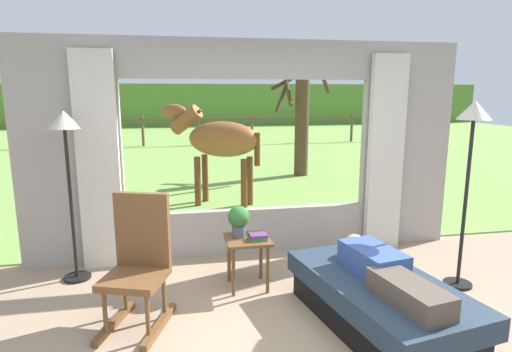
{
  "coord_description": "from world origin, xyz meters",
  "views": [
    {
      "loc": [
        -0.85,
        -2.71,
        1.96
      ],
      "look_at": [
        0.0,
        1.8,
        1.05
      ],
      "focal_mm": 29.95,
      "sensor_mm": 36.0,
      "label": 1
    }
  ],
  "objects_px": {
    "rocking_chair": "(139,262)",
    "pasture_tree": "(301,116)",
    "side_table": "(248,247)",
    "potted_plant": "(239,219)",
    "book_stack": "(258,237)",
    "horse": "(219,140)",
    "recliner_sofa": "(379,301)",
    "floor_lamp_right": "(472,138)",
    "floor_lamp_left": "(66,145)",
    "reclining_person": "(384,270)"
  },
  "relations": [
    {
      "from": "rocking_chair",
      "to": "book_stack",
      "type": "distance_m",
      "value": 1.19
    },
    {
      "from": "recliner_sofa",
      "to": "floor_lamp_right",
      "type": "distance_m",
      "value": 1.83
    },
    {
      "from": "rocking_chair",
      "to": "floor_lamp_left",
      "type": "height_order",
      "value": "floor_lamp_left"
    },
    {
      "from": "recliner_sofa",
      "to": "book_stack",
      "type": "xyz_separation_m",
      "value": [
        -0.87,
        0.86,
        0.33
      ]
    },
    {
      "from": "recliner_sofa",
      "to": "floor_lamp_right",
      "type": "relative_size",
      "value": 0.98
    },
    {
      "from": "potted_plant",
      "to": "side_table",
      "type": "bearing_deg",
      "value": -36.87
    },
    {
      "from": "book_stack",
      "to": "horse",
      "type": "height_order",
      "value": "horse"
    },
    {
      "from": "recliner_sofa",
      "to": "horse",
      "type": "height_order",
      "value": "horse"
    },
    {
      "from": "reclining_person",
      "to": "potted_plant",
      "type": "bearing_deg",
      "value": 124.84
    },
    {
      "from": "potted_plant",
      "to": "pasture_tree",
      "type": "distance_m",
      "value": 6.0
    },
    {
      "from": "horse",
      "to": "pasture_tree",
      "type": "xyz_separation_m",
      "value": [
        2.16,
        2.36,
        0.26
      ]
    },
    {
      "from": "rocking_chair",
      "to": "pasture_tree",
      "type": "distance_m",
      "value": 6.91
    },
    {
      "from": "side_table",
      "to": "potted_plant",
      "type": "height_order",
      "value": "potted_plant"
    },
    {
      "from": "floor_lamp_left",
      "to": "reclining_person",
      "type": "bearing_deg",
      "value": -28.93
    },
    {
      "from": "reclining_person",
      "to": "book_stack",
      "type": "height_order",
      "value": "reclining_person"
    },
    {
      "from": "floor_lamp_right",
      "to": "book_stack",
      "type": "bearing_deg",
      "value": 171.46
    },
    {
      "from": "potted_plant",
      "to": "floor_lamp_left",
      "type": "height_order",
      "value": "floor_lamp_left"
    },
    {
      "from": "side_table",
      "to": "floor_lamp_right",
      "type": "bearing_deg",
      "value": -9.81
    },
    {
      "from": "floor_lamp_right",
      "to": "pasture_tree",
      "type": "relative_size",
      "value": 0.63
    },
    {
      "from": "rocking_chair",
      "to": "floor_lamp_right",
      "type": "height_order",
      "value": "floor_lamp_right"
    },
    {
      "from": "recliner_sofa",
      "to": "side_table",
      "type": "xyz_separation_m",
      "value": [
        -0.97,
        0.93,
        0.21
      ]
    },
    {
      "from": "rocking_chair",
      "to": "side_table",
      "type": "bearing_deg",
      "value": 44.94
    },
    {
      "from": "potted_plant",
      "to": "floor_lamp_left",
      "type": "distance_m",
      "value": 1.89
    },
    {
      "from": "potted_plant",
      "to": "horse",
      "type": "bearing_deg",
      "value": 87.7
    },
    {
      "from": "rocking_chair",
      "to": "pasture_tree",
      "type": "relative_size",
      "value": 0.38
    },
    {
      "from": "floor_lamp_right",
      "to": "floor_lamp_left",
      "type": "bearing_deg",
      "value": 166.99
    },
    {
      "from": "recliner_sofa",
      "to": "rocking_chair",
      "type": "height_order",
      "value": "rocking_chair"
    },
    {
      "from": "floor_lamp_right",
      "to": "pasture_tree",
      "type": "distance_m",
      "value": 5.93
    },
    {
      "from": "recliner_sofa",
      "to": "book_stack",
      "type": "height_order",
      "value": "book_stack"
    },
    {
      "from": "side_table",
      "to": "potted_plant",
      "type": "xyz_separation_m",
      "value": [
        -0.08,
        0.06,
        0.28
      ]
    },
    {
      "from": "reclining_person",
      "to": "potted_plant",
      "type": "relative_size",
      "value": 4.48
    },
    {
      "from": "side_table",
      "to": "potted_plant",
      "type": "distance_m",
      "value": 0.29
    },
    {
      "from": "floor_lamp_right",
      "to": "reclining_person",
      "type": "bearing_deg",
      "value": -152.42
    },
    {
      "from": "floor_lamp_left",
      "to": "pasture_tree",
      "type": "xyz_separation_m",
      "value": [
        3.96,
        5.03,
        -0.02
      ]
    },
    {
      "from": "rocking_chair",
      "to": "book_stack",
      "type": "height_order",
      "value": "rocking_chair"
    },
    {
      "from": "horse",
      "to": "pasture_tree",
      "type": "distance_m",
      "value": 3.21
    },
    {
      "from": "pasture_tree",
      "to": "book_stack",
      "type": "bearing_deg",
      "value": -110.57
    },
    {
      "from": "book_stack",
      "to": "pasture_tree",
      "type": "xyz_separation_m",
      "value": [
        2.11,
        5.63,
        0.86
      ]
    },
    {
      "from": "floor_lamp_left",
      "to": "book_stack",
      "type": "bearing_deg",
      "value": -17.75
    },
    {
      "from": "floor_lamp_left",
      "to": "floor_lamp_right",
      "type": "height_order",
      "value": "floor_lamp_right"
    },
    {
      "from": "potted_plant",
      "to": "horse",
      "type": "height_order",
      "value": "horse"
    },
    {
      "from": "book_stack",
      "to": "horse",
      "type": "distance_m",
      "value": 3.33
    },
    {
      "from": "potted_plant",
      "to": "floor_lamp_left",
      "type": "relative_size",
      "value": 0.18
    },
    {
      "from": "reclining_person",
      "to": "pasture_tree",
      "type": "xyz_separation_m",
      "value": [
        1.24,
        6.54,
        0.89
      ]
    },
    {
      "from": "floor_lamp_left",
      "to": "horse",
      "type": "height_order",
      "value": "floor_lamp_left"
    },
    {
      "from": "reclining_person",
      "to": "floor_lamp_right",
      "type": "height_order",
      "value": "floor_lamp_right"
    },
    {
      "from": "potted_plant",
      "to": "pasture_tree",
      "type": "xyz_separation_m",
      "value": [
        2.28,
        5.5,
        0.71
      ]
    },
    {
      "from": "floor_lamp_right",
      "to": "side_table",
      "type": "bearing_deg",
      "value": 170.19
    },
    {
      "from": "pasture_tree",
      "to": "floor_lamp_right",
      "type": "bearing_deg",
      "value": -90.72
    },
    {
      "from": "rocking_chair",
      "to": "floor_lamp_right",
      "type": "xyz_separation_m",
      "value": [
        3.15,
        0.12,
        0.97
      ]
    }
  ]
}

